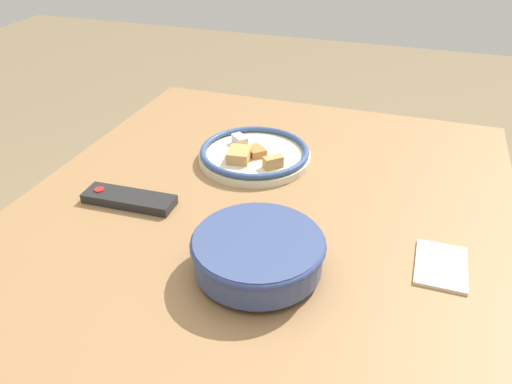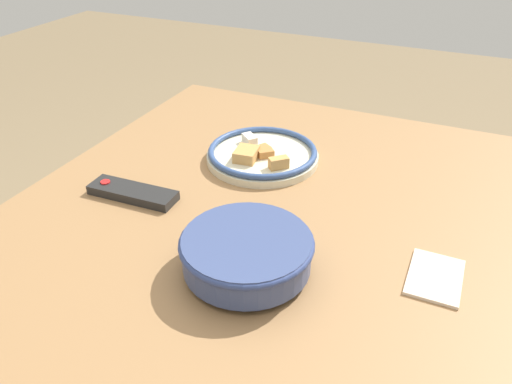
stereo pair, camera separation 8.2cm
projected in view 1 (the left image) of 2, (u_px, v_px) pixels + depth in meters
name	position (u px, v px, depth m)	size (l,w,h in m)	color
dining_table	(263.00, 238.00, 1.08)	(1.15, 1.01, 0.73)	olive
noodle_bowl	(258.00, 252.00, 0.84)	(0.23, 0.23, 0.07)	#384775
food_plate	(254.00, 154.00, 1.20)	(0.27, 0.27, 0.04)	beige
tv_remote	(129.00, 199.00, 1.04)	(0.07, 0.20, 0.02)	black
folded_napkin	(441.00, 265.00, 0.87)	(0.13, 0.09, 0.01)	beige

